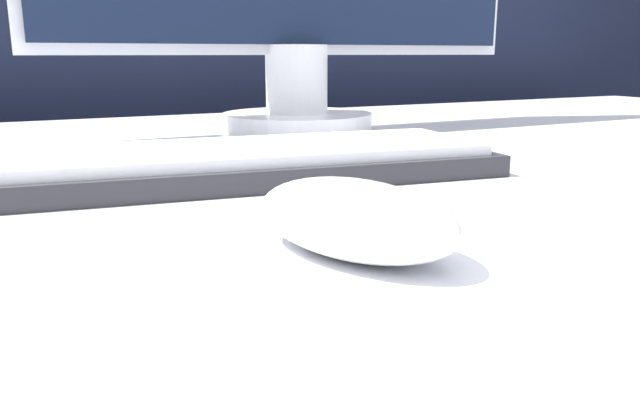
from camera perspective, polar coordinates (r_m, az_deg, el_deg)
partition_panel at (r=1.12m, az=-19.05°, el=-0.19°), size 5.00×0.03×1.12m
computer_mouse_near at (r=0.28m, az=2.96°, el=-1.69°), size 0.09×0.12×0.04m
keyboard at (r=0.47m, az=-7.79°, el=3.37°), size 0.41×0.18×0.02m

